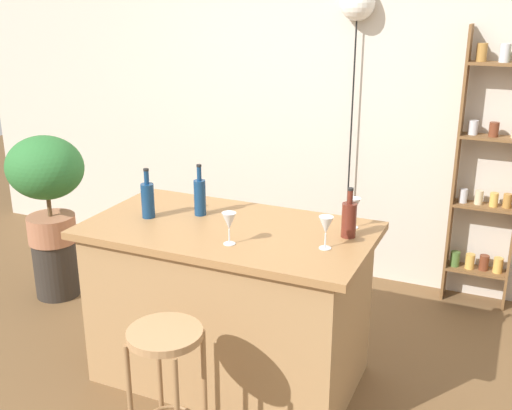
{
  "coord_description": "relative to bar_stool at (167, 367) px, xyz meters",
  "views": [
    {
      "loc": [
        1.37,
        -2.44,
        2.08
      ],
      "look_at": [
        0.05,
        0.55,
        0.96
      ],
      "focal_mm": 43.42,
      "sensor_mm": 36.0,
      "label": 1
    }
  ],
  "objects": [
    {
      "name": "kitchen_counter",
      "position": [
        -0.07,
        0.76,
        -0.07
      ],
      "size": [
        1.53,
        0.84,
        0.9
      ],
      "color": "#A87F51",
      "rests_on": "ground"
    },
    {
      "name": "wine_glass_right",
      "position": [
        0.54,
        1.02,
        0.5
      ],
      "size": [
        0.07,
        0.07,
        0.16
      ],
      "color": "silver",
      "rests_on": "kitchen_counter"
    },
    {
      "name": "bar_stool",
      "position": [
        0.0,
        0.0,
        0.0
      ],
      "size": [
        0.33,
        0.33,
        0.71
      ],
      "color": "#997047",
      "rests_on": "ground"
    },
    {
      "name": "plant_stool",
      "position": [
        -1.65,
        1.15,
        -0.32
      ],
      "size": [
        0.31,
        0.31,
        0.41
      ],
      "primitive_type": "cylinder",
      "color": "#2D2823",
      "rests_on": "ground"
    },
    {
      "name": "wine_glass_center",
      "position": [
        0.49,
        0.69,
        0.5
      ],
      "size": [
        0.07,
        0.07,
        0.16
      ],
      "color": "silver",
      "rests_on": "kitchen_counter"
    },
    {
      "name": "ground",
      "position": [
        -0.07,
        0.46,
        -0.52
      ],
      "size": [
        12.0,
        12.0,
        0.0
      ],
      "primitive_type": "plane",
      "color": "brown"
    },
    {
      "name": "pendant_globe_light",
      "position": [
        0.16,
        2.3,
        1.47
      ],
      "size": [
        0.24,
        0.24,
        2.14
      ],
      "color": "black",
      "rests_on": "ground"
    },
    {
      "name": "spice_shelf",
      "position": [
        1.12,
        2.26,
        0.43
      ],
      "size": [
        0.43,
        0.16,
        1.89
      ],
      "color": "brown",
      "rests_on": "ground"
    },
    {
      "name": "bottle_olive_oil",
      "position": [
        0.55,
        0.89,
        0.48
      ],
      "size": [
        0.07,
        0.07,
        0.26
      ],
      "color": "#5B2319",
      "rests_on": "kitchen_counter"
    },
    {
      "name": "bottle_vinegar",
      "position": [
        -0.54,
        0.72,
        0.49
      ],
      "size": [
        0.07,
        0.07,
        0.28
      ],
      "color": "navy",
      "rests_on": "kitchen_counter"
    },
    {
      "name": "bottle_spirits_clear",
      "position": [
        -0.29,
        0.87,
        0.49
      ],
      "size": [
        0.07,
        0.07,
        0.29
      ],
      "color": "navy",
      "rests_on": "kitchen_counter"
    },
    {
      "name": "potted_plant",
      "position": [
        -1.65,
        1.15,
        0.36
      ],
      "size": [
        0.54,
        0.49,
        0.76
      ],
      "color": "#A86B4C",
      "rests_on": "plant_stool"
    },
    {
      "name": "wine_glass_left",
      "position": [
        0.04,
        0.55,
        0.5
      ],
      "size": [
        0.07,
        0.07,
        0.16
      ],
      "color": "silver",
      "rests_on": "kitchen_counter"
    },
    {
      "name": "back_wall",
      "position": [
        -0.07,
        2.41,
        0.88
      ],
      "size": [
        6.4,
        0.1,
        2.8
      ],
      "primitive_type": "cube",
      "color": "beige",
      "rests_on": "ground"
    }
  ]
}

